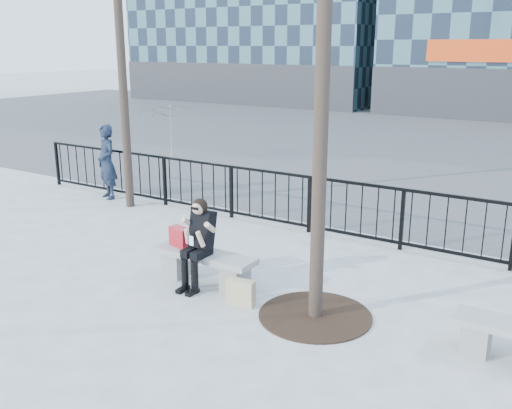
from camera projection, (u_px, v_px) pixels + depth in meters
The scene contains 10 objects.
ground at pixel (205, 283), 8.60m from camera, with size 120.00×120.00×0.00m, color #979893.
street_surface at pixel (455, 143), 20.79m from camera, with size 60.00×23.00×0.01m, color #474747.
railing at pixel (300, 203), 10.89m from camera, with size 14.00×0.06×1.10m.
tree_grate at pixel (315, 315), 7.54m from camera, with size 1.50×1.50×0.02m, color black.
bench_main at pixel (205, 264), 8.52m from camera, with size 1.65×0.46×0.49m.
seated_woman at pixel (198, 244), 8.29m from camera, with size 0.50×0.64×1.34m.
handbag at pixel (180, 237), 8.69m from camera, with size 0.36×0.17×0.30m, color #B01520.
shopping_bag at pixel (241, 293), 7.82m from camera, with size 0.39×0.14×0.37m, color beige.
standing_man at pixel (107, 162), 13.12m from camera, with size 0.63×0.41×1.72m, color black.
vendor_umbrella at pixel (170, 132), 17.46m from camera, with size 1.93×1.97×1.77m, color gold.
Camera 1 is at (4.92, -6.31, 3.47)m, focal length 40.00 mm.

